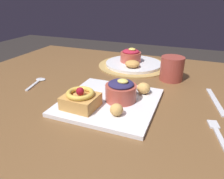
# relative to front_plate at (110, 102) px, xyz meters

# --- Properties ---
(dining_table) EXTENTS (1.26, 1.04, 0.73)m
(dining_table) POSITION_rel_front_plate_xyz_m (-0.05, 0.09, -0.10)
(dining_table) COLOR brown
(dining_table) RESTS_ON ground_plane
(woven_placemat) EXTENTS (0.33, 0.33, 0.00)m
(woven_placemat) POSITION_rel_front_plate_xyz_m (-0.04, 0.39, -0.00)
(woven_placemat) COLOR #AD894C
(woven_placemat) RESTS_ON dining_table
(front_plate) EXTENTS (0.29, 0.29, 0.01)m
(front_plate) POSITION_rel_front_plate_xyz_m (0.00, 0.00, 0.00)
(front_plate) COLOR white
(front_plate) RESTS_ON dining_table
(cake_slice) EXTENTS (0.10, 0.09, 0.06)m
(cake_slice) POSITION_rel_front_plate_xyz_m (-0.06, -0.07, 0.03)
(cake_slice) COLOR #C68E47
(cake_slice) RESTS_ON front_plate
(berry_ramekin) EXTENTS (0.10, 0.10, 0.07)m
(berry_ramekin) POSITION_rel_front_plate_xyz_m (0.03, 0.01, 0.04)
(berry_ramekin) COLOR #B24C3D
(berry_ramekin) RESTS_ON front_plate
(fritter_front) EXTENTS (0.04, 0.04, 0.04)m
(fritter_front) POSITION_rel_front_plate_xyz_m (0.09, 0.09, 0.02)
(fritter_front) COLOR tan
(fritter_front) RESTS_ON front_plate
(fritter_middle) EXTENTS (0.04, 0.04, 0.03)m
(fritter_middle) POSITION_rel_front_plate_xyz_m (0.05, -0.08, 0.02)
(fritter_middle) COLOR tan
(fritter_middle) RESTS_ON front_plate
(back_plate) EXTENTS (0.27, 0.27, 0.01)m
(back_plate) POSITION_rel_front_plate_xyz_m (-0.04, 0.39, 0.01)
(back_plate) COLOR white
(back_plate) RESTS_ON woven_placemat
(back_ramekin) EXTENTS (0.10, 0.10, 0.07)m
(back_ramekin) POSITION_rel_front_plate_xyz_m (-0.06, 0.40, 0.04)
(back_ramekin) COLOR #B24C3D
(back_ramekin) RESTS_ON back_plate
(back_pastry) EXTENTS (0.07, 0.07, 0.03)m
(back_pastry) POSITION_rel_front_plate_xyz_m (-0.02, 0.32, 0.03)
(back_pastry) COLOR #C68E47
(back_pastry) RESTS_ON back_plate
(fork) EXTENTS (0.05, 0.13, 0.00)m
(fork) POSITION_rel_front_plate_xyz_m (0.31, -0.04, -0.00)
(fork) COLOR silver
(fork) RESTS_ON dining_table
(spoon) EXTENTS (0.05, 0.13, 0.00)m
(spoon) POSITION_rel_front_plate_xyz_m (-0.33, 0.05, -0.00)
(spoon) COLOR silver
(spoon) RESTS_ON dining_table
(knife) EXTENTS (0.06, 0.19, 0.00)m
(knife) POSITION_rel_front_plate_xyz_m (0.31, 0.14, -0.00)
(knife) COLOR silver
(knife) RESTS_ON dining_table
(coffee_mug) EXTENTS (0.09, 0.09, 0.09)m
(coffee_mug) POSITION_rel_front_plate_xyz_m (0.15, 0.28, 0.04)
(coffee_mug) COLOR #993D33
(coffee_mug) RESTS_ON dining_table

